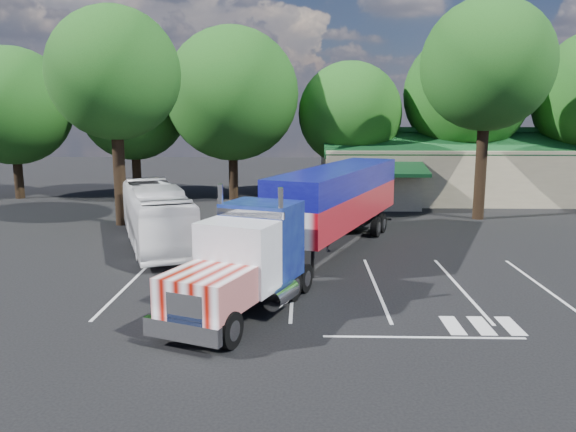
{
  "coord_description": "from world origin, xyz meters",
  "views": [
    {
      "loc": [
        0.38,
        -26.84,
        6.52
      ],
      "look_at": [
        -0.29,
        -1.89,
        2.0
      ],
      "focal_mm": 35.0,
      "sensor_mm": 36.0,
      "label": 1
    }
  ],
  "objects_px": {
    "woman": "(328,235)",
    "tour_bus": "(156,216)",
    "bicycle": "(325,212)",
    "semi_truck": "(320,209)",
    "silver_sedan": "(462,195)"
  },
  "relations": [
    {
      "from": "tour_bus",
      "to": "silver_sedan",
      "type": "height_order",
      "value": "tour_bus"
    },
    {
      "from": "woman",
      "to": "tour_bus",
      "type": "distance_m",
      "value": 8.7
    },
    {
      "from": "bicycle",
      "to": "silver_sedan",
      "type": "bearing_deg",
      "value": -2.85
    },
    {
      "from": "bicycle",
      "to": "silver_sedan",
      "type": "height_order",
      "value": "silver_sedan"
    },
    {
      "from": "semi_truck",
      "to": "bicycle",
      "type": "height_order",
      "value": "semi_truck"
    },
    {
      "from": "tour_bus",
      "to": "silver_sedan",
      "type": "bearing_deg",
      "value": 13.99
    },
    {
      "from": "silver_sedan",
      "to": "woman",
      "type": "bearing_deg",
      "value": 161.66
    },
    {
      "from": "semi_truck",
      "to": "bicycle",
      "type": "distance_m",
      "value": 10.38
    },
    {
      "from": "woman",
      "to": "tour_bus",
      "type": "relative_size",
      "value": 0.15
    },
    {
      "from": "woman",
      "to": "bicycle",
      "type": "bearing_deg",
      "value": -9.2
    },
    {
      "from": "bicycle",
      "to": "silver_sedan",
      "type": "distance_m",
      "value": 11.84
    },
    {
      "from": "woman",
      "to": "bicycle",
      "type": "xyz_separation_m",
      "value": [
        0.2,
        8.37,
        -0.31
      ]
    },
    {
      "from": "woman",
      "to": "tour_bus",
      "type": "bearing_deg",
      "value": 75.01
    },
    {
      "from": "woman",
      "to": "tour_bus",
      "type": "height_order",
      "value": "tour_bus"
    },
    {
      "from": "silver_sedan",
      "to": "bicycle",
      "type": "bearing_deg",
      "value": 138.03
    }
  ]
}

